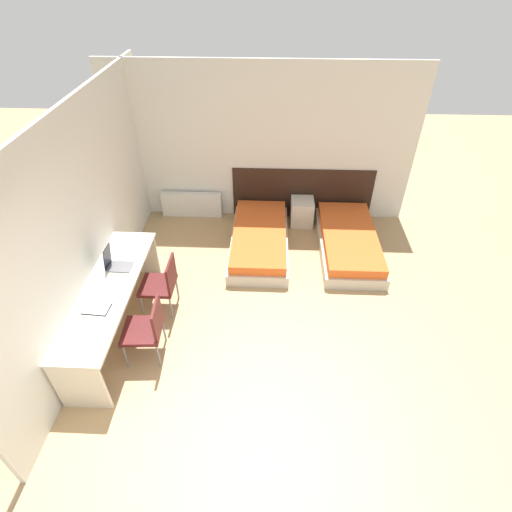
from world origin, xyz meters
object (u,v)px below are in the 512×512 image
at_px(chair_near_notebook, 147,328).
at_px(bed_near_window, 259,239).
at_px(chair_near_laptop, 162,283).
at_px(nightstand, 302,212).
at_px(laptop, 115,263).
at_px(bed_near_door, 348,242).

bearing_deg(chair_near_notebook, bed_near_window, 57.16).
distance_m(bed_near_window, chair_near_laptop, 1.95).
xyz_separation_m(bed_near_window, chair_near_laptop, (-1.26, -1.45, 0.31)).
distance_m(bed_near_window, chair_near_notebook, 2.59).
bearing_deg(chair_near_laptop, chair_near_notebook, -89.52).
relative_size(nightstand, chair_near_laptop, 0.55).
bearing_deg(chair_near_laptop, nightstand, 48.75).
relative_size(chair_near_notebook, laptop, 2.61).
height_order(chair_near_notebook, laptop, laptop).
distance_m(bed_near_window, nightstand, 1.07).
bearing_deg(bed_near_door, chair_near_laptop, -151.94).
bearing_deg(laptop, chair_near_notebook, -53.01).
xyz_separation_m(nightstand, laptop, (-2.54, -2.25, 0.57)).
bearing_deg(chair_near_notebook, nightstand, 53.06).
distance_m(chair_near_laptop, chair_near_notebook, 0.79).
xyz_separation_m(bed_near_window, laptop, (-1.81, -1.47, 0.64)).
bearing_deg(laptop, chair_near_laptop, 2.99).
relative_size(bed_near_door, laptop, 6.14).
xyz_separation_m(bed_near_door, chair_near_laptop, (-2.73, -1.45, 0.31)).
bearing_deg(laptop, bed_near_window, 40.60).
bearing_deg(bed_near_window, chair_near_notebook, -119.31).
xyz_separation_m(chair_near_laptop, chair_near_notebook, (-0.00, -0.79, 0.00)).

